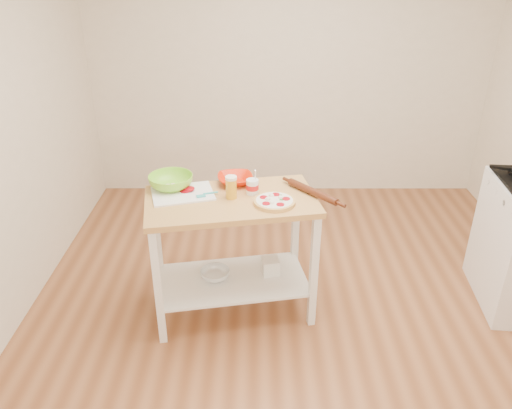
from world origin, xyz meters
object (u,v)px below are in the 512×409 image
object	(u,v)px
pizza	(274,201)
shelf_glass_bowl	(215,274)
knife	(167,186)
beer_pint	(231,187)
cutting_board	(182,193)
rolling_pin	(313,192)
prep_island	(232,232)
shelf_bin	(270,266)
yogurt_tub	(252,187)
spatula	(206,194)
green_bowl	(171,182)
orange_bowl	(235,179)

from	to	relation	value
pizza	shelf_glass_bowl	xyz separation A→B (m)	(-0.41, 0.08, -0.62)
knife	beer_pint	world-z (taller)	beer_pint
cutting_board	rolling_pin	bearing A→B (deg)	-16.28
rolling_pin	shelf_glass_bowl	distance (m)	0.92
prep_island	shelf_bin	xyz separation A→B (m)	(0.27, 0.07, -0.33)
rolling_pin	cutting_board	bearing A→B (deg)	178.84
yogurt_tub	shelf_bin	distance (m)	0.64
beer_pint	shelf_glass_bowl	size ratio (longest dim) A/B	0.72
prep_island	shelf_bin	size ratio (longest dim) A/B	10.11
spatula	green_bowl	world-z (taller)	green_bowl
cutting_board	beer_pint	distance (m)	0.34
cutting_board	spatula	size ratio (longest dim) A/B	3.25
pizza	spatula	distance (m)	0.46
spatula	beer_pint	size ratio (longest dim) A/B	0.94
cutting_board	orange_bowl	world-z (taller)	orange_bowl
cutting_board	orange_bowl	bearing A→B (deg)	11.61
shelf_bin	orange_bowl	bearing A→B (deg)	145.38
beer_pint	yogurt_tub	xyz separation A→B (m)	(0.14, 0.06, -0.03)
spatula	beer_pint	distance (m)	0.18
green_bowl	rolling_pin	world-z (taller)	green_bowl
green_bowl	beer_pint	xyz separation A→B (m)	(0.42, -0.15, 0.03)
orange_bowl	shelf_glass_bowl	xyz separation A→B (m)	(-0.15, -0.23, -0.64)
green_bowl	beer_pint	bearing A→B (deg)	-19.79
pizza	rolling_pin	size ratio (longest dim) A/B	0.64
knife	rolling_pin	xyz separation A→B (m)	(0.99, -0.11, 0.01)
orange_bowl	shelf_glass_bowl	world-z (taller)	orange_bowl
beer_pint	shelf_bin	distance (m)	0.71
pizza	spatula	world-z (taller)	pizza
pizza	yogurt_tub	bearing A→B (deg)	133.68
orange_bowl	yogurt_tub	world-z (taller)	yogurt_tub
spatula	rolling_pin	size ratio (longest dim) A/B	0.34
green_bowl	yogurt_tub	bearing A→B (deg)	-8.75
green_bowl	yogurt_tub	world-z (taller)	yogurt_tub
green_bowl	shelf_glass_bowl	world-z (taller)	green_bowl
yogurt_tub	shelf_glass_bowl	xyz separation A→B (m)	(-0.27, -0.07, -0.66)
beer_pint	rolling_pin	xyz separation A→B (m)	(0.54, 0.04, -0.05)
prep_island	rolling_pin	distance (m)	0.61
prep_island	shelf_glass_bowl	world-z (taller)	prep_island
cutting_board	shelf_bin	xyz separation A→B (m)	(0.60, 0.00, -0.59)
beer_pint	green_bowl	bearing A→B (deg)	160.21
spatula	shelf_bin	world-z (taller)	spatula
rolling_pin	shelf_glass_bowl	world-z (taller)	rolling_pin
prep_island	spatula	xyz separation A→B (m)	(-0.17, 0.03, 0.27)
pizza	rolling_pin	distance (m)	0.29
beer_pint	shelf_glass_bowl	world-z (taller)	beer_pint
pizza	knife	world-z (taller)	pizza
prep_island	green_bowl	xyz separation A→B (m)	(-0.42, 0.16, 0.30)
cutting_board	knife	bearing A→B (deg)	127.95
knife	orange_bowl	size ratio (longest dim) A/B	1.11
knife	orange_bowl	world-z (taller)	orange_bowl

